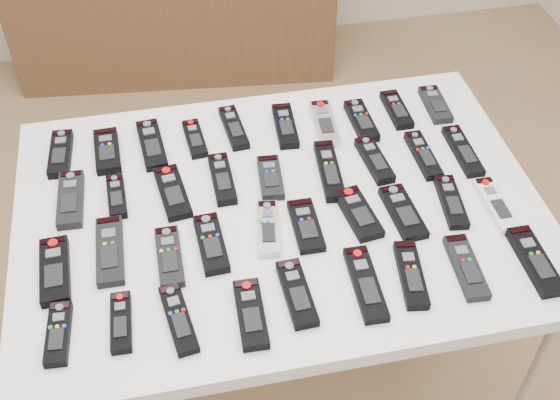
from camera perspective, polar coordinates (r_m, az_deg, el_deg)
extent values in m
plane|color=#966C4C|center=(2.29, -3.34, -14.69)|extent=(4.00, 4.00, 0.00)
cube|color=white|center=(1.69, 0.00, -0.96)|extent=(1.25, 0.88, 0.04)
cylinder|color=beige|center=(1.95, 19.46, -14.48)|extent=(0.04, 0.04, 0.74)
cylinder|color=beige|center=(2.24, -16.32, -3.05)|extent=(0.04, 0.04, 0.74)
cylinder|color=beige|center=(2.36, 11.71, 0.97)|extent=(0.04, 0.04, 0.74)
cube|color=#523220|center=(3.35, -8.68, 15.77)|extent=(1.48, 0.53, 0.72)
cube|color=black|center=(1.88, -17.40, 3.61)|extent=(0.06, 0.17, 0.02)
cube|color=black|center=(1.86, -13.87, 3.89)|extent=(0.07, 0.16, 0.02)
cube|color=black|center=(1.85, -10.38, 4.45)|extent=(0.07, 0.19, 0.02)
cube|color=black|center=(1.86, -6.93, 4.97)|extent=(0.05, 0.15, 0.02)
cube|color=black|center=(1.88, -3.78, 5.89)|extent=(0.06, 0.17, 0.02)
cube|color=black|center=(1.88, 0.43, 6.04)|extent=(0.06, 0.17, 0.02)
cube|color=#B7B7BC|center=(1.89, 3.63, 6.22)|extent=(0.06, 0.18, 0.02)
cube|color=black|center=(1.91, 6.63, 6.41)|extent=(0.06, 0.16, 0.02)
cube|color=black|center=(1.96, 9.45, 7.26)|extent=(0.05, 0.15, 0.02)
cube|color=black|center=(2.00, 12.51, 7.59)|extent=(0.06, 0.15, 0.02)
cube|color=black|center=(1.75, -16.65, 0.04)|extent=(0.06, 0.18, 0.02)
cube|color=black|center=(1.73, -13.13, 0.26)|extent=(0.05, 0.14, 0.02)
cube|color=black|center=(1.71, -8.72, 0.62)|extent=(0.08, 0.18, 0.02)
cube|color=black|center=(1.73, -4.71, 1.71)|extent=(0.05, 0.17, 0.02)
cube|color=black|center=(1.73, -0.78, 1.83)|extent=(0.07, 0.15, 0.02)
cube|color=black|center=(1.75, 4.03, 2.40)|extent=(0.07, 0.21, 0.02)
cube|color=black|center=(1.79, 7.68, 3.23)|extent=(0.06, 0.17, 0.02)
cube|color=black|center=(1.83, 11.55, 3.60)|extent=(0.05, 0.17, 0.02)
cube|color=black|center=(1.87, 14.63, 3.89)|extent=(0.05, 0.19, 0.02)
cube|color=black|center=(1.60, -17.83, -5.48)|extent=(0.07, 0.18, 0.02)
cube|color=black|center=(1.61, -13.66, -4.03)|extent=(0.06, 0.19, 0.02)
cube|color=black|center=(1.57, -8.97, -4.58)|extent=(0.05, 0.17, 0.02)
cube|color=black|center=(1.58, -5.61, -3.55)|extent=(0.06, 0.17, 0.02)
cube|color=#B7B7BC|center=(1.61, -0.97, -2.32)|extent=(0.07, 0.17, 0.02)
cube|color=black|center=(1.62, 2.12, -2.09)|extent=(0.06, 0.16, 0.02)
cube|color=black|center=(1.65, 6.40, -1.09)|extent=(0.08, 0.17, 0.02)
cube|color=black|center=(1.67, 9.97, -1.00)|extent=(0.07, 0.17, 0.02)
cube|color=black|center=(1.72, 13.74, -0.14)|extent=(0.07, 0.17, 0.02)
cube|color=silver|center=(1.74, 17.13, -0.39)|extent=(0.05, 0.17, 0.02)
cube|color=black|center=(1.50, -17.57, -10.32)|extent=(0.06, 0.15, 0.02)
cube|color=black|center=(1.48, -12.79, -9.66)|extent=(0.05, 0.14, 0.02)
cube|color=black|center=(1.47, -8.24, -9.54)|extent=(0.07, 0.18, 0.02)
cube|color=black|center=(1.46, -2.38, -9.24)|extent=(0.06, 0.17, 0.02)
cube|color=black|center=(1.49, 1.38, -7.58)|extent=(0.06, 0.17, 0.02)
cube|color=black|center=(1.52, 6.97, -6.77)|extent=(0.06, 0.20, 0.02)
cube|color=black|center=(1.55, 10.60, -5.98)|extent=(0.07, 0.18, 0.02)
cube|color=black|center=(1.59, 14.89, -5.29)|extent=(0.06, 0.18, 0.02)
cube|color=black|center=(1.64, 20.00, -4.66)|extent=(0.06, 0.19, 0.02)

